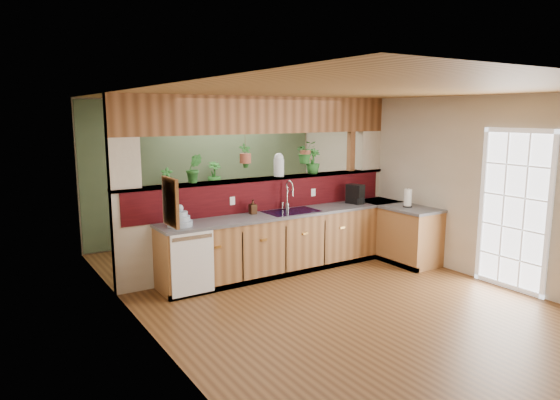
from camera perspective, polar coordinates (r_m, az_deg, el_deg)
ground at (r=6.80m, az=4.19°, el=-10.34°), size 4.60×7.00×0.01m
ceiling at (r=6.39m, az=4.49°, el=12.10°), size 4.60×7.00×0.01m
wall_back at (r=9.48m, az=-8.45°, el=3.41°), size 4.60×0.02×2.60m
wall_left at (r=5.44m, az=-15.48°, el=-1.60°), size 0.02×7.00×2.60m
wall_right at (r=8.05m, az=17.57°, el=1.93°), size 0.02×7.00×2.60m
pass_through_partition at (r=7.61m, az=-1.58°, el=1.12°), size 4.60×0.21×2.60m
pass_through_ledge at (r=7.57m, az=-1.79°, el=2.44°), size 4.60×0.21×0.04m
header_beam at (r=7.51m, az=-1.82°, el=9.69°), size 4.60×0.15×0.55m
sage_backwall at (r=9.46m, az=-8.40°, el=3.40°), size 4.55×0.02×2.55m
countertop at (r=7.82m, az=5.36°, el=-4.24°), size 4.14×1.52×0.90m
dishwasher at (r=6.51m, az=-9.93°, el=-7.17°), size 0.58×0.03×0.82m
navy_sink at (r=7.48m, az=1.35°, el=-1.91°), size 0.82×0.50×0.18m
french_door at (r=7.31m, az=25.12°, el=-1.30°), size 0.06×1.02×2.16m
framed_print at (r=4.65m, az=-12.38°, el=-0.23°), size 0.04×0.35×0.45m
faucet at (r=7.58m, az=0.96°, el=0.72°), size 0.20×0.20×0.45m
dish_stack at (r=6.61m, az=-11.38°, el=-2.20°), size 0.33×0.33×0.29m
soap_dispenser at (r=7.28m, az=-3.13°, el=-0.77°), size 0.10×0.10×0.21m
coffee_maker at (r=8.19m, az=8.63°, el=0.59°), size 0.17×0.28×0.31m
paper_towel at (r=8.05m, az=14.40°, el=0.19°), size 0.14×0.14×0.30m
glass_jar at (r=7.69m, az=-0.13°, el=4.06°), size 0.16×0.16×0.36m
ledge_plant_left at (r=7.04m, az=-9.80°, el=3.57°), size 0.27×0.25×0.41m
ledge_plant_right at (r=8.05m, az=3.78°, el=4.44°), size 0.29×0.29×0.40m
hanging_plant_a at (r=7.37m, az=-4.00°, el=5.93°), size 0.19×0.17×0.47m
hanging_plant_b at (r=7.94m, az=2.94°, el=6.57°), size 0.39×0.36×0.47m
shelving_console at (r=9.21m, az=-10.17°, el=-1.87°), size 1.59×0.71×1.02m
shelf_plant_a at (r=8.95m, az=-12.79°, el=2.34°), size 0.25×0.22×0.41m
shelf_plant_b at (r=9.28m, az=-7.53°, el=2.94°), size 0.26×0.26×0.46m
floor_plant at (r=8.93m, az=-0.88°, el=-2.73°), size 0.74×0.65×0.80m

